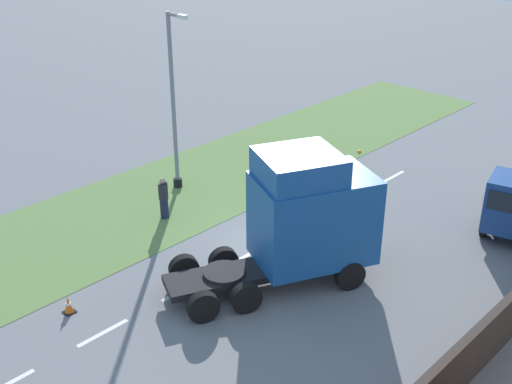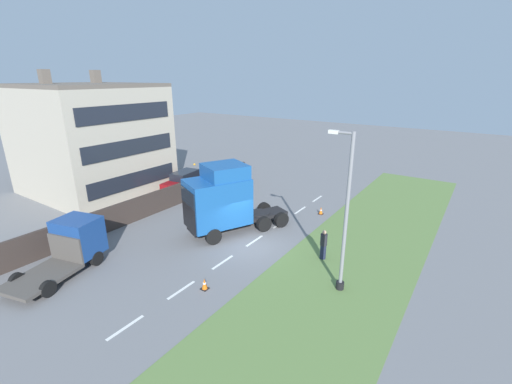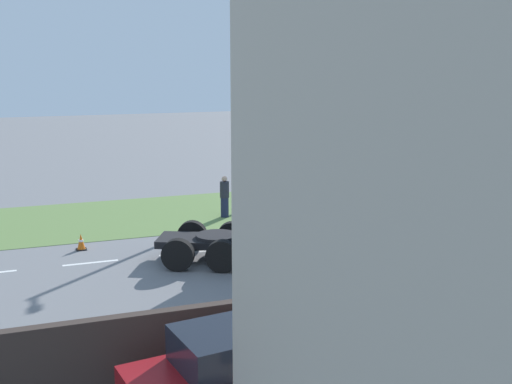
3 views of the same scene
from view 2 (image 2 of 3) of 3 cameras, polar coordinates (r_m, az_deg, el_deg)
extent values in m
plane|color=slate|center=(21.56, -1.31, -8.84)|extent=(120.00, 120.00, 0.00)
cube|color=#607F42|center=(19.17, 13.90, -13.22)|extent=(7.00, 44.00, 0.01)
cube|color=white|center=(29.86, 10.18, -1.10)|extent=(0.16, 1.80, 0.00)
cube|color=white|center=(27.13, 7.39, -3.01)|extent=(0.16, 1.80, 0.00)
cube|color=white|center=(24.52, 3.98, -5.32)|extent=(0.16, 1.80, 0.00)
cube|color=white|center=(22.07, -0.25, -8.14)|extent=(0.16, 1.80, 0.00)
cube|color=white|center=(19.83, -5.58, -11.57)|extent=(0.16, 1.80, 0.00)
cube|color=white|center=(17.88, -12.34, -15.66)|extent=(0.16, 1.80, 0.00)
cube|color=white|center=(16.34, -20.92, -20.34)|extent=(0.16, 1.80, 0.00)
cube|color=#382D28|center=(27.01, -17.12, -1.91)|extent=(0.25, 24.00, 1.68)
cube|color=#B7AD99|center=(34.04, -25.74, 7.73)|extent=(10.91, 9.76, 9.12)
cube|color=#1E232D|center=(30.11, -19.60, 1.90)|extent=(0.08, 8.30, 1.28)
cube|color=#1E232D|center=(29.49, -20.18, 7.00)|extent=(0.08, 8.30, 1.28)
cube|color=#1E232D|center=(29.11, -20.79, 12.26)|extent=(0.08, 8.30, 1.28)
cube|color=#665B51|center=(33.61, -26.90, 15.60)|extent=(10.91, 9.76, 0.30)
cube|color=#665B51|center=(33.43, -31.78, 16.06)|extent=(0.70, 0.70, 1.10)
cube|color=#665B51|center=(35.55, -25.18, 17.04)|extent=(0.70, 0.70, 1.10)
cube|color=black|center=(23.48, -2.72, -4.66)|extent=(4.30, 6.99, 0.24)
cube|color=#195199|center=(22.24, -6.41, -1.62)|extent=(3.96, 4.60, 3.01)
cube|color=black|center=(21.82, -11.10, -4.14)|extent=(1.96, 0.98, 1.69)
cube|color=black|center=(21.34, -11.32, -0.86)|extent=(2.07, 1.03, 0.96)
cube|color=#195199|center=(21.87, -5.20, 3.46)|extent=(3.25, 3.32, 0.90)
sphere|color=orange|center=(21.71, -10.22, 4.54)|extent=(0.14, 0.14, 0.14)
cylinder|color=black|center=(24.13, 0.63, -3.51)|extent=(1.85, 1.85, 0.12)
cylinder|color=black|center=(21.63, -7.12, -7.36)|extent=(0.74, 1.08, 1.04)
cylinder|color=black|center=(23.59, -9.39, -5.17)|extent=(0.74, 1.08, 1.04)
cylinder|color=black|center=(23.17, 1.36, -5.36)|extent=(0.74, 1.08, 1.04)
cylinder|color=black|center=(25.02, -1.44, -3.49)|extent=(0.74, 1.08, 1.04)
cylinder|color=black|center=(23.89, 4.26, -4.65)|extent=(0.74, 1.08, 1.04)
cylinder|color=black|center=(25.68, 1.32, -2.89)|extent=(0.74, 1.08, 1.04)
cube|color=navy|center=(21.42, -27.44, -6.52)|extent=(2.57, 2.26, 2.05)
cube|color=black|center=(21.82, -25.88, -4.65)|extent=(1.89, 0.51, 0.74)
cube|color=#4C4742|center=(20.51, -32.17, -11.98)|extent=(2.94, 3.75, 0.18)
cube|color=#4C4742|center=(21.00, -29.17, -8.24)|extent=(2.16, 0.63, 1.44)
cylinder|color=black|center=(22.64, -28.77, -8.80)|extent=(0.43, 0.83, 0.80)
cylinder|color=black|center=(21.23, -25.03, -10.00)|extent=(0.43, 0.83, 0.80)
cylinder|color=black|center=(21.07, -34.98, -12.01)|extent=(0.43, 0.83, 0.80)
cylinder|color=black|center=(19.56, -31.38, -13.63)|extent=(0.43, 0.83, 0.80)
cube|color=maroon|center=(31.54, -11.81, 1.33)|extent=(2.41, 4.82, 0.98)
cube|color=black|center=(31.40, -11.78, 2.81)|extent=(1.85, 2.73, 0.65)
cylinder|color=black|center=(30.07, -12.20, -0.45)|extent=(0.29, 0.66, 0.64)
cylinder|color=black|center=(31.08, -14.63, -0.01)|extent=(0.29, 0.66, 0.64)
cylinder|color=black|center=(32.35, -8.99, 1.12)|extent=(0.29, 0.66, 0.64)
cylinder|color=black|center=(33.29, -11.35, 1.49)|extent=(0.29, 0.66, 0.64)
cylinder|color=black|center=(17.96, 13.81, -14.86)|extent=(0.39, 0.39, 0.40)
cylinder|color=gray|center=(16.25, 14.81, -3.94)|extent=(0.18, 0.18, 7.77)
cylinder|color=gray|center=(15.39, 14.39, 9.55)|extent=(0.90, 0.13, 0.13)
cube|color=silver|center=(15.54, 12.82, 9.75)|extent=(0.44, 0.20, 0.16)
cylinder|color=#1E233D|center=(20.26, 11.10, -9.76)|extent=(0.34, 0.34, 0.86)
cylinder|color=#26262D|center=(19.90, 11.24, -7.80)|extent=(0.39, 0.39, 0.68)
sphere|color=tan|center=(19.71, 11.32, -6.61)|extent=(0.23, 0.23, 0.23)
cube|color=black|center=(17.75, -8.54, -15.64)|extent=(0.36, 0.36, 0.03)
cone|color=orange|center=(17.59, -8.58, -14.86)|extent=(0.28, 0.28, 0.55)
cylinder|color=white|center=(17.57, -8.59, -14.79)|extent=(0.17, 0.17, 0.07)
cube|color=black|center=(26.62, 10.72, -3.60)|extent=(0.36, 0.36, 0.03)
cone|color=orange|center=(26.51, 10.76, -3.02)|extent=(0.28, 0.28, 0.55)
cylinder|color=white|center=(26.50, 10.76, -2.96)|extent=(0.17, 0.17, 0.07)
camera|label=1|loc=(39.98, -5.95, 22.15)|focal=45.00mm
camera|label=3|loc=(40.44, -19.06, 12.89)|focal=45.00mm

